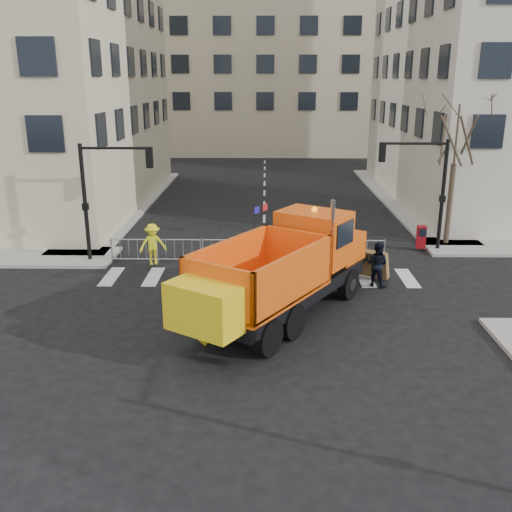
{
  "coord_description": "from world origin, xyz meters",
  "views": [
    {
      "loc": [
        0.04,
        -17.35,
        8.13
      ],
      "look_at": [
        -0.28,
        2.5,
        1.89
      ],
      "focal_mm": 40.0,
      "sensor_mm": 36.0,
      "label": 1
    }
  ],
  "objects_px": {
    "worker": "(153,244)",
    "newspaper_box": "(421,237)",
    "cop_a": "(350,248)",
    "plow_truck": "(281,269)",
    "cop_c": "(346,257)",
    "cop_b": "(377,264)"
  },
  "relations": [
    {
      "from": "plow_truck",
      "to": "cop_c",
      "type": "distance_m",
      "value": 4.97
    },
    {
      "from": "cop_a",
      "to": "cop_b",
      "type": "height_order",
      "value": "cop_a"
    },
    {
      "from": "plow_truck",
      "to": "worker",
      "type": "relative_size",
      "value": 5.67
    },
    {
      "from": "cop_b",
      "to": "cop_a",
      "type": "bearing_deg",
      "value": -39.6
    },
    {
      "from": "cop_c",
      "to": "worker",
      "type": "bearing_deg",
      "value": -68.53
    },
    {
      "from": "cop_a",
      "to": "cop_c",
      "type": "bearing_deg",
      "value": 76.08
    },
    {
      "from": "worker",
      "to": "newspaper_box",
      "type": "bearing_deg",
      "value": -7.9
    },
    {
      "from": "cop_a",
      "to": "worker",
      "type": "bearing_deg",
      "value": 0.52
    },
    {
      "from": "cop_a",
      "to": "worker",
      "type": "distance_m",
      "value": 8.75
    },
    {
      "from": "cop_b",
      "to": "plow_truck",
      "type": "bearing_deg",
      "value": 72.31
    },
    {
      "from": "plow_truck",
      "to": "cop_a",
      "type": "bearing_deg",
      "value": 3.27
    },
    {
      "from": "plow_truck",
      "to": "cop_c",
      "type": "bearing_deg",
      "value": -1.96
    },
    {
      "from": "cop_a",
      "to": "newspaper_box",
      "type": "bearing_deg",
      "value": -144.47
    },
    {
      "from": "cop_b",
      "to": "worker",
      "type": "xyz_separation_m",
      "value": [
        -9.51,
        2.25,
        0.14
      ]
    },
    {
      "from": "plow_truck",
      "to": "cop_b",
      "type": "relative_size",
      "value": 5.62
    },
    {
      "from": "worker",
      "to": "newspaper_box",
      "type": "relative_size",
      "value": 1.68
    },
    {
      "from": "worker",
      "to": "cop_a",
      "type": "bearing_deg",
      "value": -19.99
    },
    {
      "from": "plow_truck",
      "to": "cop_a",
      "type": "height_order",
      "value": "plow_truck"
    },
    {
      "from": "cop_a",
      "to": "cop_c",
      "type": "height_order",
      "value": "cop_c"
    },
    {
      "from": "cop_b",
      "to": "worker",
      "type": "relative_size",
      "value": 1.01
    },
    {
      "from": "plow_truck",
      "to": "cop_b",
      "type": "distance_m",
      "value": 5.29
    },
    {
      "from": "worker",
      "to": "newspaper_box",
      "type": "distance_m",
      "value": 12.9
    }
  ]
}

